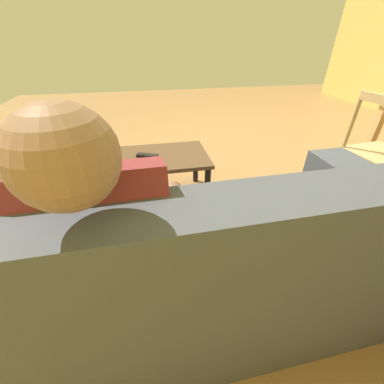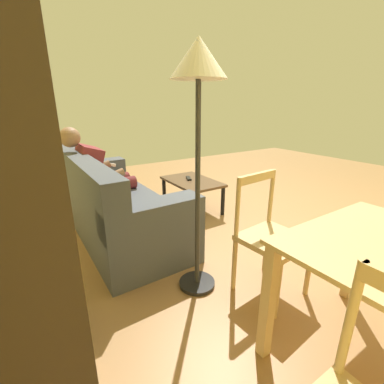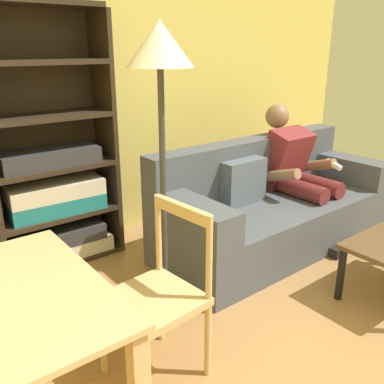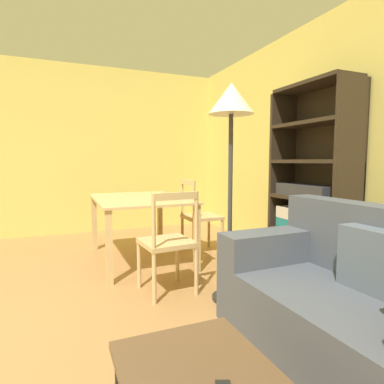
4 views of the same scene
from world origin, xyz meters
TOP-DOWN VIEW (x-y plane):
  - ground_plane at (0.00, 0.00)m, footprint 8.50×8.50m
  - couch at (1.17, 1.98)m, footprint 2.13×0.86m
  - person_lounging at (1.49, 2.00)m, footprint 0.59×0.94m
  - coffee_table at (1.26, 0.88)m, footprint 0.83×0.53m
  - tv_remote at (1.33, 0.89)m, footprint 0.18×0.11m
  - dining_chair_facing_couch at (-0.43, 1.30)m, footprint 0.45×0.45m

SIDE VIEW (x-z plane):
  - ground_plane at x=0.00m, z-range 0.00..0.00m
  - couch at x=1.17m, z-range -0.11..0.76m
  - coffee_table at x=1.26m, z-range 0.14..0.55m
  - tv_remote at x=1.33m, z-range 0.40..0.43m
  - dining_chair_facing_couch at x=-0.43m, z-range 0.00..0.89m
  - person_lounging at x=1.49m, z-range 0.01..1.15m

